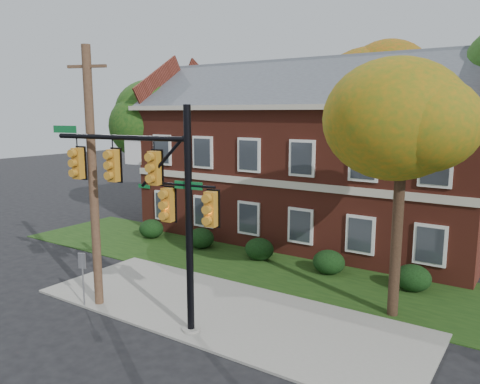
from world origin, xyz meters
The scene contains 15 objects.
ground centered at (0.00, 0.00, 0.00)m, with size 120.00×120.00×0.00m, color black.
sidewalk centered at (0.00, 1.00, 0.04)m, with size 14.00×5.00×0.08m, color gray.
grass_strip centered at (0.00, 6.00, 0.02)m, with size 30.00×6.00×0.04m, color #193811.
apartment_building centered at (-2.00, 11.95, 4.99)m, with size 18.80×8.80×9.74m.
hedge_far_left centered at (-9.00, 6.70, 0.53)m, with size 1.40×1.26×1.05m, color black.
hedge_left centered at (-5.50, 6.70, 0.53)m, with size 1.40×1.26×1.05m, color black.
hedge_center centered at (-2.00, 6.70, 0.53)m, with size 1.40×1.26×1.05m, color black.
hedge_right centered at (1.50, 6.70, 0.53)m, with size 1.40×1.26×1.05m, color black.
hedge_far_right centered at (5.00, 6.70, 0.53)m, with size 1.40×1.26×1.05m, color black.
tree_near_right centered at (5.22, 3.87, 6.67)m, with size 4.50×4.25×8.58m.
tree_left_rear centered at (-11.73, 10.84, 6.68)m, with size 5.40×5.10×8.88m.
tree_far_rear centered at (-0.66, 19.79, 8.84)m, with size 6.84×6.46×11.52m.
traffic_signal centered at (-1.19, -1.01, 4.41)m, with size 6.33×1.07×7.11m.
utility_pole centered at (-4.07, -1.00, 4.61)m, with size 1.36×0.60×9.10m.
sign_post centered at (-4.36, -1.42, 1.36)m, with size 0.29×0.12×2.00m.
Camera 1 is at (9.05, -11.46, 6.88)m, focal length 35.00 mm.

